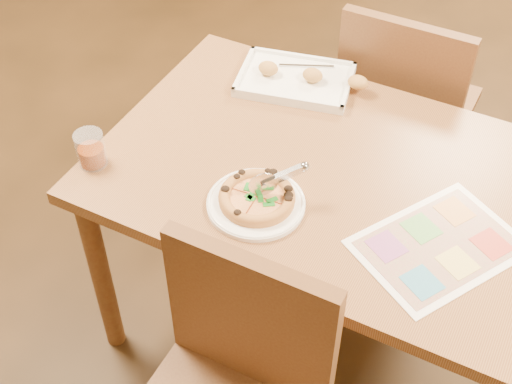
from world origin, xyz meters
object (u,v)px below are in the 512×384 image
at_px(plate, 256,204).
at_px(menu, 439,246).
at_px(dining_table, 336,195).
at_px(pizza, 257,197).
at_px(pizza_cutter, 277,178).
at_px(appetizer_tray, 299,80).
at_px(glass_tumbler, 91,151).
at_px(chair_near, 233,379).
at_px(chair_far, 404,97).

distance_m(plate, menu, 0.47).
bearing_deg(dining_table, pizza, -124.46).
relative_size(plate, pizza_cutter, 2.14).
bearing_deg(appetizer_tray, pizza_cutter, -71.37).
relative_size(plate, appetizer_tray, 0.62).
relative_size(plate, menu, 0.65).
bearing_deg(glass_tumbler, plate, 7.32).
bearing_deg(appetizer_tray, menu, -37.01).
height_order(chair_near, menu, chair_near).
height_order(dining_table, menu, menu).
bearing_deg(plate, menu, 10.32).
bearing_deg(pizza_cutter, glass_tumbler, 151.03).
bearing_deg(dining_table, glass_tumbler, -155.88).
distance_m(pizza_cutter, menu, 0.43).
relative_size(chair_near, glass_tumbler, 4.72).
relative_size(dining_table, pizza_cutter, 10.95).
relative_size(pizza, pizza_cutter, 1.67).
bearing_deg(chair_near, plate, 109.90).
height_order(pizza, glass_tumbler, glass_tumbler).
relative_size(dining_table, appetizer_tray, 3.15).
xyz_separation_m(pizza_cutter, glass_tumbler, (-0.51, -0.10, -0.04)).
relative_size(plate, pizza, 1.28).
xyz_separation_m(chair_near, chair_far, (-0.00, 1.20, 0.00)).
height_order(chair_near, pizza, chair_near).
height_order(chair_near, glass_tumbler, chair_near).
height_order(plate, glass_tumbler, glass_tumbler).
height_order(pizza, menu, pizza).
xyz_separation_m(chair_far, appetizer_tray, (-0.26, -0.29, 0.17)).
bearing_deg(chair_near, pizza_cutter, 103.37).
relative_size(pizza, menu, 0.51).
relative_size(dining_table, chair_far, 2.77).
distance_m(chair_far, menu, 0.81).
distance_m(dining_table, appetizer_tray, 0.42).
distance_m(pizza, appetizer_tray, 0.53).
height_order(plate, pizza_cutter, pizza_cutter).
relative_size(pizza, glass_tumbler, 1.99).
xyz_separation_m(chair_far, glass_tumbler, (-0.61, -0.87, 0.20)).
distance_m(glass_tumbler, menu, 0.94).
bearing_deg(glass_tumbler, pizza, 8.10).
bearing_deg(glass_tumbler, chair_near, -28.30).
height_order(dining_table, appetizer_tray, appetizer_tray).
relative_size(chair_near, chair_far, 1.00).
bearing_deg(pizza, chair_far, 80.06).
distance_m(plate, pizza_cutter, 0.09).
distance_m(pizza, menu, 0.47).
bearing_deg(chair_near, dining_table, 90.00).
xyz_separation_m(pizza, menu, (0.46, 0.08, -0.02)).
distance_m(dining_table, chair_near, 0.61).
xyz_separation_m(chair_far, menu, (0.32, -0.73, 0.16)).
relative_size(appetizer_tray, glass_tumbler, 4.14).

